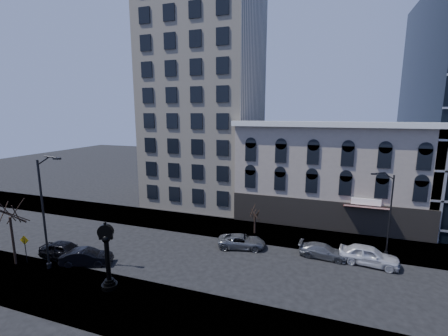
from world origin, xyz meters
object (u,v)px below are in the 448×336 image
at_px(street_clock, 108,259).
at_px(street_lamp_near, 47,183).
at_px(car_near_b, 87,257).
at_px(car_near_a, 65,250).
at_px(warning_sign, 25,244).

bearing_deg(street_clock, street_lamp_near, 151.56).
bearing_deg(car_near_b, street_lamp_near, 110.10).
bearing_deg(street_clock, car_near_a, 138.65).
bearing_deg(car_near_a, warning_sign, 124.53).
height_order(street_clock, warning_sign, street_clock).
relative_size(street_lamp_near, warning_sign, 3.88).
bearing_deg(car_near_b, car_near_a, 62.19).
distance_m(warning_sign, car_near_b, 5.57).
height_order(warning_sign, car_near_b, warning_sign).
xyz_separation_m(street_clock, car_near_a, (-7.29, 2.76, -1.73)).
height_order(street_lamp_near, warning_sign, street_lamp_near).
relative_size(street_clock, street_lamp_near, 0.53).
distance_m(street_clock, warning_sign, 9.74).
xyz_separation_m(car_near_a, car_near_b, (2.76, -0.27, -0.09)).
bearing_deg(street_lamp_near, car_near_b, 35.87).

